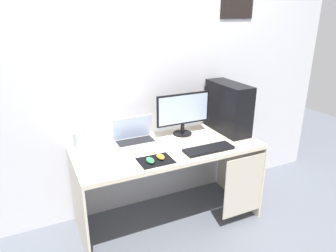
% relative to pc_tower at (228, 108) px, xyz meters
% --- Properties ---
extents(ground_plane, '(8.00, 8.00, 0.00)m').
position_rel_pc_tower_xyz_m(ground_plane, '(-0.66, -0.09, -0.97)').
color(ground_plane, slate).
extents(wall_back, '(4.00, 0.05, 2.60)m').
position_rel_pc_tower_xyz_m(wall_back, '(-0.65, 0.30, 0.33)').
color(wall_back, silver).
rests_on(wall_back, ground_plane).
extents(desk, '(1.57, 0.69, 0.74)m').
position_rel_pc_tower_xyz_m(desk, '(-0.64, -0.10, -0.37)').
color(desk, beige).
rests_on(desk, ground_plane).
extents(pc_tower, '(0.20, 0.50, 0.46)m').
position_rel_pc_tower_xyz_m(pc_tower, '(0.00, 0.00, 0.00)').
color(pc_tower, black).
rests_on(pc_tower, desk).
extents(monitor, '(0.52, 0.17, 0.39)m').
position_rel_pc_tower_xyz_m(monitor, '(-0.42, 0.09, -0.02)').
color(monitor, black).
rests_on(monitor, desk).
extents(laptop, '(0.36, 0.23, 0.22)m').
position_rel_pc_tower_xyz_m(laptop, '(-0.88, 0.11, -0.19)').
color(laptop, silver).
rests_on(laptop, desk).
extents(speaker, '(0.09, 0.09, 0.16)m').
position_rel_pc_tower_xyz_m(speaker, '(-1.34, 0.14, -0.15)').
color(speaker, '#B7BCC6').
rests_on(speaker, desk).
extents(keyboard, '(0.42, 0.14, 0.02)m').
position_rel_pc_tower_xyz_m(keyboard, '(-0.39, -0.31, -0.22)').
color(keyboard, black).
rests_on(keyboard, desk).
extents(mousepad, '(0.26, 0.20, 0.00)m').
position_rel_pc_tower_xyz_m(mousepad, '(-0.86, -0.30, -0.23)').
color(mousepad, black).
rests_on(mousepad, desk).
extents(mouse_left, '(0.06, 0.10, 0.03)m').
position_rel_pc_tower_xyz_m(mouse_left, '(-0.81, -0.29, -0.21)').
color(mouse_left, orange).
rests_on(mouse_left, mousepad).
extents(mouse_right, '(0.06, 0.10, 0.03)m').
position_rel_pc_tower_xyz_m(mouse_right, '(-0.91, -0.31, -0.21)').
color(mouse_right, '#338C4C').
rests_on(mouse_right, mousepad).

